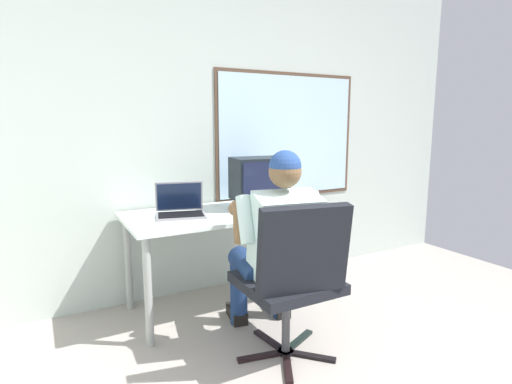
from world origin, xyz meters
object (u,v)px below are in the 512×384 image
person_seated (276,243)px  crt_monitor (259,179)px  office_chair (294,273)px  wine_glass (304,195)px  desk (233,222)px  laptop (180,206)px

person_seated → crt_monitor: size_ratio=2.87×
office_chair → wine_glass: (0.58, 0.73, 0.28)m
office_chair → wine_glass: size_ratio=6.90×
wine_glass → desk: bearing=163.9°
crt_monitor → wine_glass: size_ratio=3.06×
desk → crt_monitor: (0.22, -0.01, 0.31)m
person_seated → wine_glass: 0.74m
laptop → wine_glass: (0.92, -0.20, 0.04)m
laptop → person_seated: bearing=-59.8°
crt_monitor → office_chair: bearing=-106.6°
office_chair → laptop: 1.03m
office_chair → crt_monitor: 1.01m
office_chair → laptop: same height
desk → wine_glass: wine_glass is taller
person_seated → office_chair: bearing=-99.3°
office_chair → wine_glass: office_chair is taller
person_seated → desk: bearing=89.9°
person_seated → crt_monitor: 0.73m
office_chair → crt_monitor: crt_monitor is taller
office_chair → person_seated: 0.28m
desk → laptop: (-0.39, 0.05, 0.15)m
crt_monitor → wine_glass: 0.37m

